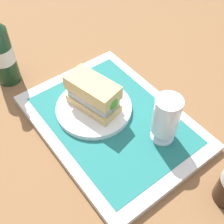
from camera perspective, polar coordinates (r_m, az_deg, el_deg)
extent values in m
plane|color=brown|center=(0.74, 0.00, -2.50)|extent=(3.00, 3.00, 0.00)
cube|color=silver|center=(0.74, 0.00, -2.02)|extent=(0.44, 0.32, 0.02)
cube|color=#1E6B66|center=(0.73, 0.00, -1.50)|extent=(0.38, 0.27, 0.00)
cylinder|color=white|center=(0.74, -3.50, 0.75)|extent=(0.19, 0.19, 0.01)
cube|color=tan|center=(0.73, -3.56, 1.73)|extent=(0.14, 0.09, 0.02)
cube|color=#9EA3A8|center=(0.72, -3.64, 2.81)|extent=(0.13, 0.08, 0.02)
cube|color=silver|center=(0.71, -3.69, 3.47)|extent=(0.12, 0.08, 0.01)
sphere|color=#47932D|center=(0.68, -0.53, 2.10)|extent=(0.04, 0.04, 0.04)
cube|color=tan|center=(0.69, -3.78, 4.74)|extent=(0.14, 0.09, 0.04)
cylinder|color=silver|center=(0.70, 9.62, -4.54)|extent=(0.06, 0.06, 0.01)
cylinder|color=silver|center=(0.69, 9.78, -3.81)|extent=(0.01, 0.01, 0.02)
cylinder|color=silver|center=(0.65, 10.46, -0.66)|extent=(0.06, 0.06, 0.09)
cylinder|color=gold|center=(0.66, 10.22, -1.77)|extent=(0.06, 0.06, 0.05)
cylinder|color=white|center=(0.64, 10.62, 0.04)|extent=(0.05, 0.05, 0.01)
cylinder|color=#19381E|center=(0.86, -20.40, 9.99)|extent=(0.06, 0.06, 0.17)
cylinder|color=silver|center=(0.85, -20.55, 10.41)|extent=(0.07, 0.07, 0.05)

